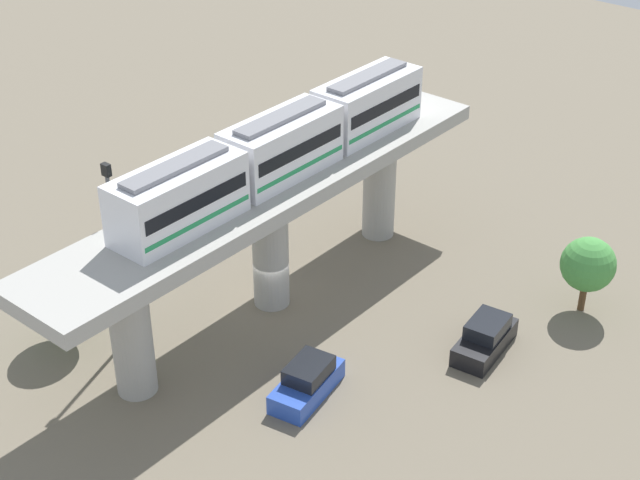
{
  "coord_description": "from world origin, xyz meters",
  "views": [
    {
      "loc": [
        29.37,
        -30.97,
        29.68
      ],
      "look_at": [
        2.5,
        1.02,
        4.38
      ],
      "focal_mm": 54.32,
      "sensor_mm": 36.0,
      "label": 1
    }
  ],
  "objects_px": {
    "parked_car_black": "(485,338)",
    "parked_car_blue": "(307,382)",
    "tree_near_viaduct": "(60,289)",
    "train": "(281,146)",
    "signal_post": "(116,247)",
    "tree_mid_lot": "(588,265)"
  },
  "relations": [
    {
      "from": "train",
      "to": "parked_car_black",
      "type": "relative_size",
      "value": 4.66
    },
    {
      "from": "parked_car_blue",
      "to": "signal_post",
      "type": "distance_m",
      "value": 11.17
    },
    {
      "from": "parked_car_black",
      "to": "parked_car_blue",
      "type": "height_order",
      "value": "same"
    },
    {
      "from": "tree_mid_lot",
      "to": "signal_post",
      "type": "height_order",
      "value": "signal_post"
    },
    {
      "from": "tree_near_viaduct",
      "to": "tree_mid_lot",
      "type": "height_order",
      "value": "tree_near_viaduct"
    },
    {
      "from": "train",
      "to": "parked_car_blue",
      "type": "distance_m",
      "value": 11.69
    },
    {
      "from": "parked_car_blue",
      "to": "parked_car_black",
      "type": "bearing_deg",
      "value": 50.74
    },
    {
      "from": "train",
      "to": "signal_post",
      "type": "distance_m",
      "value": 9.44
    },
    {
      "from": "parked_car_black",
      "to": "tree_near_viaduct",
      "type": "distance_m",
      "value": 21.14
    },
    {
      "from": "train",
      "to": "tree_near_viaduct",
      "type": "height_order",
      "value": "train"
    },
    {
      "from": "tree_near_viaduct",
      "to": "signal_post",
      "type": "distance_m",
      "value": 3.89
    },
    {
      "from": "parked_car_blue",
      "to": "tree_near_viaduct",
      "type": "relative_size",
      "value": 0.95
    },
    {
      "from": "signal_post",
      "to": "tree_mid_lot",
      "type": "bearing_deg",
      "value": 46.31
    },
    {
      "from": "train",
      "to": "signal_post",
      "type": "relative_size",
      "value": 2.07
    },
    {
      "from": "train",
      "to": "parked_car_blue",
      "type": "relative_size",
      "value": 4.6
    },
    {
      "from": "parked_car_black",
      "to": "parked_car_blue",
      "type": "xyz_separation_m",
      "value": [
        -4.56,
        -8.23,
        0.0
      ]
    },
    {
      "from": "tree_mid_lot",
      "to": "signal_post",
      "type": "relative_size",
      "value": 0.43
    },
    {
      "from": "train",
      "to": "signal_post",
      "type": "height_order",
      "value": "train"
    },
    {
      "from": "parked_car_black",
      "to": "tree_mid_lot",
      "type": "height_order",
      "value": "tree_mid_lot"
    },
    {
      "from": "train",
      "to": "parked_car_black",
      "type": "xyz_separation_m",
      "value": [
        10.93,
        2.7,
        -8.09
      ]
    },
    {
      "from": "parked_car_black",
      "to": "signal_post",
      "type": "distance_m",
      "value": 18.58
    },
    {
      "from": "parked_car_blue",
      "to": "tree_mid_lot",
      "type": "height_order",
      "value": "tree_mid_lot"
    }
  ]
}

